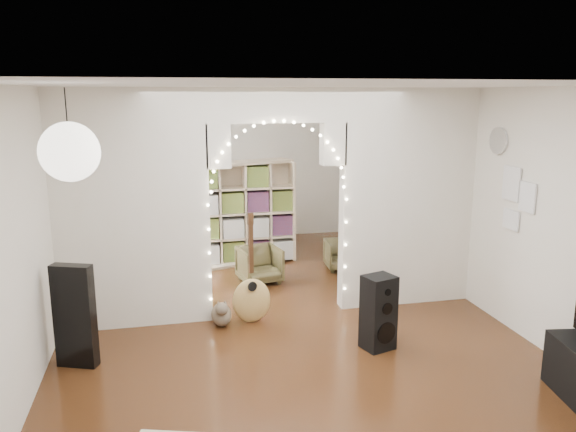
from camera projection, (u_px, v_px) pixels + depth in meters
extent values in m
plane|color=black|center=(277.00, 312.00, 6.91)|extent=(7.50, 7.50, 0.00)
cube|color=white|center=(276.00, 87.00, 6.33)|extent=(5.00, 7.50, 0.02)
cube|color=silver|center=(236.00, 165.00, 10.20)|extent=(5.00, 0.02, 2.70)
cube|color=silver|center=(415.00, 334.00, 3.05)|extent=(5.00, 0.02, 2.70)
cube|color=silver|center=(52.00, 214.00, 6.09)|extent=(0.02, 7.50, 2.70)
cube|color=silver|center=(469.00, 196.00, 7.16)|extent=(0.02, 7.50, 2.70)
cube|color=silver|center=(133.00, 211.00, 6.27)|extent=(1.70, 0.20, 2.70)
cube|color=silver|center=(407.00, 199.00, 6.98)|extent=(1.70, 0.20, 2.70)
cube|color=silver|center=(277.00, 105.00, 6.38)|extent=(1.60, 0.20, 0.40)
cube|color=white|center=(77.00, 177.00, 7.78)|extent=(0.04, 1.20, 1.40)
cylinder|color=white|center=(499.00, 141.00, 6.42)|extent=(0.03, 0.31, 0.31)
sphere|color=white|center=(70.00, 152.00, 3.73)|extent=(0.40, 0.40, 0.40)
cube|color=black|center=(75.00, 316.00, 5.44)|extent=(0.42, 0.27, 1.04)
ellipsoid|color=tan|center=(251.00, 284.00, 6.50)|extent=(0.47, 0.29, 0.53)
cube|color=black|center=(251.00, 247.00, 6.40)|extent=(0.06, 0.05, 0.61)
cube|color=black|center=(250.00, 219.00, 6.33)|extent=(0.07, 0.05, 0.13)
ellipsoid|color=brown|center=(221.00, 314.00, 6.49)|extent=(0.24, 0.37, 0.25)
sphere|color=brown|center=(222.00, 309.00, 6.32)|extent=(0.15, 0.15, 0.15)
cone|color=brown|center=(218.00, 303.00, 6.30)|extent=(0.05, 0.05, 0.05)
cone|color=brown|center=(225.00, 302.00, 6.31)|extent=(0.05, 0.05, 0.05)
cylinder|color=brown|center=(221.00, 315.00, 6.70)|extent=(0.05, 0.24, 0.08)
cube|color=black|center=(378.00, 312.00, 5.85)|extent=(0.37, 0.34, 0.79)
cylinder|color=black|center=(386.00, 333.00, 5.77)|extent=(0.22, 0.09, 0.23)
cylinder|color=black|center=(387.00, 309.00, 5.71)|extent=(0.12, 0.06, 0.12)
cylinder|color=black|center=(388.00, 292.00, 5.68)|extent=(0.07, 0.04, 0.07)
cube|color=#CCB593|center=(245.00, 212.00, 8.81)|extent=(1.62, 0.84, 1.61)
cube|color=brown|center=(207.00, 209.00, 9.45)|extent=(1.31, 0.98, 0.05)
cylinder|color=brown|center=(180.00, 238.00, 9.05)|extent=(0.05, 0.05, 0.70)
cylinder|color=brown|center=(242.00, 232.00, 9.43)|extent=(0.05, 0.05, 0.70)
cylinder|color=brown|center=(173.00, 229.00, 9.63)|extent=(0.05, 0.05, 0.70)
cylinder|color=brown|center=(231.00, 224.00, 10.01)|extent=(0.05, 0.05, 0.70)
imported|color=silver|center=(206.00, 202.00, 9.42)|extent=(0.21, 0.21, 0.19)
imported|color=#4A4225|center=(260.00, 265.00, 7.94)|extent=(0.65, 0.66, 0.51)
imported|color=#4A4225|center=(342.00, 254.00, 8.56)|extent=(0.51, 0.53, 0.45)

